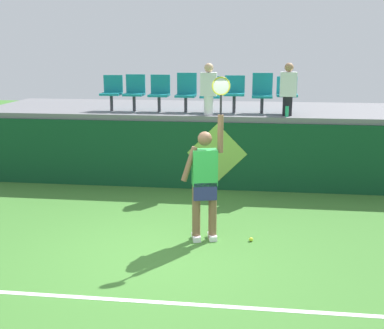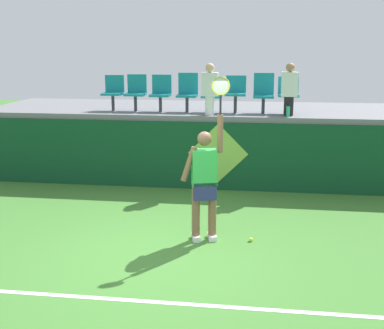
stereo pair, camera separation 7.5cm
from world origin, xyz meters
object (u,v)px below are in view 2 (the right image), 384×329
object	(u,v)px
spectator_0	(289,89)
stadium_chair_4	(212,93)
stadium_chair_1	(136,91)
stadium_chair_5	(236,91)
tennis_player	(205,180)
tennis_ball	(251,240)
stadium_chair_0	(114,91)
stadium_chair_6	(264,92)
spectator_1	(210,88)
stadium_chair_2	(161,91)
water_bottle	(288,112)
stadium_chair_3	(188,91)
stadium_chair_7	(288,93)

from	to	relation	value
spectator_0	stadium_chair_4	bearing A→B (deg)	166.45
stadium_chair_1	stadium_chair_5	distance (m)	2.24
tennis_player	stadium_chair_1	bearing A→B (deg)	118.49
stadium_chair_4	stadium_chair_5	world-z (taller)	stadium_chair_5
tennis_ball	stadium_chair_4	bearing A→B (deg)	105.29
stadium_chair_0	stadium_chair_6	bearing A→B (deg)	0.16
spectator_1	stadium_chair_2	bearing A→B (deg)	157.47
stadium_chair_1	stadium_chair_6	world-z (taller)	stadium_chair_6
tennis_ball	spectator_1	bearing A→B (deg)	107.47
stadium_chair_5	stadium_chair_2	bearing A→B (deg)	179.79
stadium_chair_5	stadium_chair_6	world-z (taller)	stadium_chair_6
stadium_chair_6	spectator_0	size ratio (longest dim) A/B	0.78
water_bottle	stadium_chair_6	bearing A→B (deg)	131.36
stadium_chair_1	stadium_chair_3	distance (m)	1.17
stadium_chair_3	spectator_0	xyz separation A→B (m)	(2.20, -0.41, 0.11)
stadium_chair_0	stadium_chair_6	distance (m)	3.37
tennis_player	tennis_ball	distance (m)	1.20
stadium_chair_5	spectator_0	distance (m)	1.20
tennis_player	tennis_ball	size ratio (longest dim) A/B	38.82
tennis_player	stadium_chair_6	bearing A→B (deg)	76.55
stadium_chair_3	water_bottle	bearing A→B (deg)	-14.91
stadium_chair_0	stadium_chair_1	world-z (taller)	stadium_chair_1
stadium_chair_3	spectator_1	world-z (taller)	spectator_1
stadium_chair_3	stadium_chair_4	bearing A→B (deg)	-0.68
water_bottle	stadium_chair_3	distance (m)	2.29
water_bottle	stadium_chair_7	world-z (taller)	stadium_chair_7
stadium_chair_6	water_bottle	bearing A→B (deg)	-48.64
stadium_chair_1	stadium_chair_7	bearing A→B (deg)	-0.11
stadium_chair_5	stadium_chair_4	bearing A→B (deg)	179.47
stadium_chair_4	spectator_1	xyz separation A→B (m)	(0.00, -0.47, 0.14)
tennis_player	stadium_chair_2	size ratio (longest dim) A/B	3.18
stadium_chair_4	stadium_chair_7	bearing A→B (deg)	-0.21
stadium_chair_0	stadium_chair_2	bearing A→B (deg)	0.21
tennis_player	stadium_chair_7	bearing A→B (deg)	68.92
stadium_chair_2	stadium_chair_3	bearing A→B (deg)	0.50
spectator_0	stadium_chair_6	bearing A→B (deg)	142.49
stadium_chair_4	stadium_chair_5	bearing A→B (deg)	-0.53
tennis_player	spectator_1	world-z (taller)	spectator_1
tennis_ball	stadium_chair_3	xyz separation A→B (m)	(-1.54, 3.63, 1.99)
stadium_chair_1	spectator_1	size ratio (longest dim) A/B	0.75
stadium_chair_2	stadium_chair_5	world-z (taller)	stadium_chair_2
tennis_ball	stadium_chair_5	bearing A→B (deg)	97.39
stadium_chair_3	stadium_chair_7	world-z (taller)	stadium_chair_3
stadium_chair_0	stadium_chair_4	world-z (taller)	stadium_chair_0
stadium_chair_0	stadium_chair_5	distance (m)	2.76
stadium_chair_6	tennis_player	bearing A→B (deg)	-103.45
stadium_chair_2	stadium_chair_4	world-z (taller)	stadium_chair_2
stadium_chair_0	stadium_chair_2	distance (m)	1.09
water_bottle	spectator_1	distance (m)	1.70
spectator_0	spectator_1	xyz separation A→B (m)	(-1.65, -0.08, -0.00)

